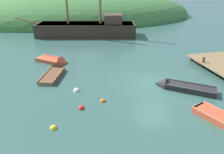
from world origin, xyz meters
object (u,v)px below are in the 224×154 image
object	(u,v)px
rowboat_outer_left	(55,73)
buoy_yellow	(53,128)
rowboat_near_dock	(180,88)
buoy_white	(77,91)
rowboat_outer_right	(55,62)
buoy_red	(81,109)
sailing_ship	(88,31)
buoy_orange	(103,101)

from	to	relation	value
rowboat_outer_left	buoy_yellow	size ratio (longest dim) A/B	10.52
rowboat_near_dock	buoy_white	distance (m)	6.92
rowboat_near_dock	buoy_white	size ratio (longest dim) A/B	8.97
rowboat_outer_left	buoy_yellow	distance (m)	6.78
rowboat_near_dock	rowboat_outer_left	distance (m)	9.34
rowboat_outer_right	buoy_red	world-z (taller)	rowboat_outer_right
buoy_white	rowboat_outer_right	bearing A→B (deg)	104.33
sailing_ship	buoy_red	bearing A→B (deg)	94.61
sailing_ship	buoy_yellow	xyz separation A→B (m)	(-3.95, -18.55, -0.61)
buoy_white	buoy_orange	world-z (taller)	buoy_white
sailing_ship	buoy_yellow	bearing A→B (deg)	90.77
rowboat_near_dock	buoy_orange	bearing A→B (deg)	40.87
rowboat_near_dock	buoy_orange	world-z (taller)	rowboat_near_dock
rowboat_outer_right	rowboat_outer_left	size ratio (longest dim) A/B	0.85
buoy_orange	buoy_yellow	bearing A→B (deg)	-145.46
buoy_orange	buoy_yellow	distance (m)	3.43
sailing_ship	rowboat_near_dock	size ratio (longest dim) A/B	4.06
buoy_yellow	rowboat_outer_right	bearing A→B (deg)	90.44
buoy_white	buoy_yellow	bearing A→B (deg)	-111.04
rowboat_outer_right	rowboat_outer_left	bearing A→B (deg)	-49.37
buoy_yellow	buoy_white	bearing A→B (deg)	68.96
buoy_red	buoy_yellow	size ratio (longest dim) A/B	1.09
sailing_ship	buoy_red	xyz separation A→B (m)	(-2.46, -17.10, -0.61)
buoy_orange	rowboat_outer_right	bearing A→B (deg)	111.44
rowboat_near_dock	rowboat_outer_right	bearing A→B (deg)	-3.45
buoy_orange	buoy_yellow	size ratio (longest dim) A/B	0.97
buoy_white	buoy_orange	size ratio (longest dim) A/B	1.24
rowboat_outer_left	rowboat_near_dock	bearing A→B (deg)	-100.79
rowboat_outer_right	buoy_orange	size ratio (longest dim) A/B	9.26
sailing_ship	buoy_white	distance (m)	15.17
sailing_ship	rowboat_near_dock	world-z (taller)	sailing_ship
buoy_yellow	buoy_red	bearing A→B (deg)	44.23
rowboat_outer_right	rowboat_outer_left	distance (m)	2.56
sailing_ship	rowboat_outer_left	world-z (taller)	sailing_ship
sailing_ship	buoy_orange	xyz separation A→B (m)	(-1.12, -16.60, -0.61)
rowboat_outer_right	buoy_orange	xyz separation A→B (m)	(2.90, -7.38, -0.08)
buoy_white	buoy_yellow	xyz separation A→B (m)	(-1.39, -3.61, 0.00)
sailing_ship	buoy_orange	bearing A→B (deg)	98.93
sailing_ship	rowboat_near_dock	xyz separation A→B (m)	(4.23, -16.23, -0.49)
buoy_red	buoy_yellow	xyz separation A→B (m)	(-1.49, -1.45, 0.00)
buoy_red	buoy_orange	world-z (taller)	buoy_red
sailing_ship	rowboat_outer_right	size ratio (longest dim) A/B	4.88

